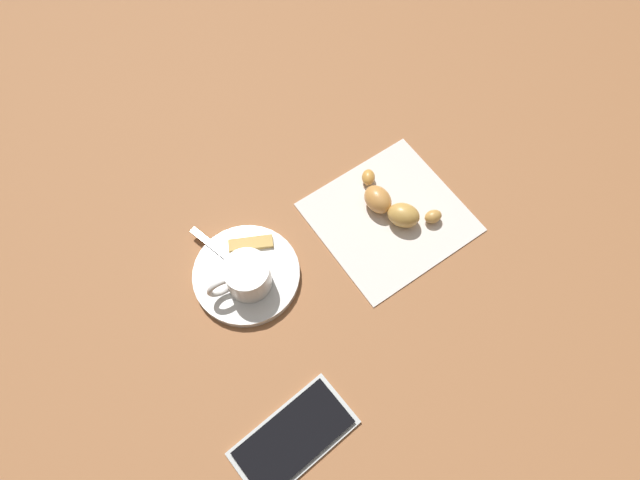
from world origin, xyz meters
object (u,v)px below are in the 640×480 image
object	(u,v)px
sugar_packet	(251,244)
napkin	(389,217)
teaspoon	(240,268)
cell_phone	(294,438)
saucer	(247,275)
croissant	(392,206)
espresso_cup	(246,276)

from	to	relation	value
sugar_packet	napkin	bearing A→B (deg)	-173.70
teaspoon	cell_phone	bearing A→B (deg)	78.94
sugar_packet	napkin	world-z (taller)	sugar_packet
saucer	napkin	bearing A→B (deg)	174.20
teaspoon	cell_phone	world-z (taller)	teaspoon
saucer	teaspoon	size ratio (longest dim) A/B	1.08
cell_phone	teaspoon	bearing A→B (deg)	-101.06
croissant	cell_phone	size ratio (longest dim) A/B	0.81
saucer	teaspoon	bearing A→B (deg)	-71.43
napkin	cell_phone	distance (m)	0.32
teaspoon	saucer	bearing A→B (deg)	108.57
sugar_packet	croissant	distance (m)	0.20
teaspoon	croissant	xyz separation A→B (m)	(-0.22, 0.02, 0.00)
croissant	cell_phone	distance (m)	0.33
teaspoon	sugar_packet	xyz separation A→B (m)	(-0.03, -0.02, 0.00)
napkin	saucer	bearing A→B (deg)	-5.80
croissant	teaspoon	bearing A→B (deg)	-6.39
napkin	croissant	size ratio (longest dim) A/B	1.58
saucer	cell_phone	xyz separation A→B (m)	(0.05, 0.21, -0.00)
saucer	cell_phone	bearing A→B (deg)	77.64
sugar_packet	croissant	size ratio (longest dim) A/B	0.48
teaspoon	cell_phone	size ratio (longest dim) A/B	0.84
croissant	cell_phone	world-z (taller)	croissant
espresso_cup	teaspoon	bearing A→B (deg)	-91.38
sugar_packet	cell_phone	size ratio (longest dim) A/B	0.38
espresso_cup	sugar_packet	bearing A→B (deg)	-120.62
saucer	croissant	size ratio (longest dim) A/B	1.13
teaspoon	sugar_packet	size ratio (longest dim) A/B	2.20
saucer	napkin	world-z (taller)	saucer
sugar_packet	napkin	xyz separation A→B (m)	(-0.19, 0.06, -0.01)
saucer	croissant	distance (m)	0.22
teaspoon	sugar_packet	distance (m)	0.04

